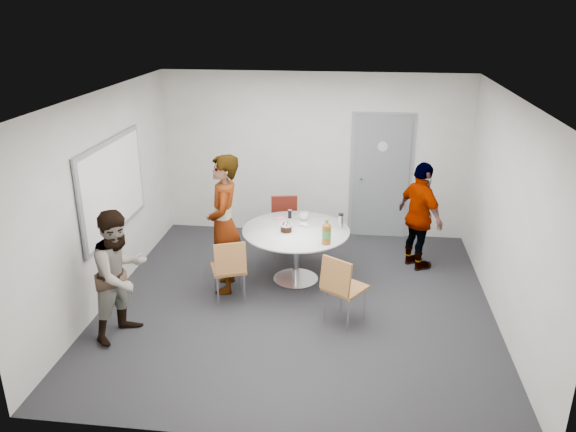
# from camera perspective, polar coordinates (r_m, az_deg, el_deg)

# --- Properties ---
(floor) EXTENTS (5.00, 5.00, 0.00)m
(floor) POSITION_cam_1_polar(r_m,az_deg,el_deg) (7.48, 0.99, -8.84)
(floor) COLOR black
(floor) RESTS_ON ground
(ceiling) EXTENTS (5.00, 5.00, 0.00)m
(ceiling) POSITION_cam_1_polar(r_m,az_deg,el_deg) (6.57, 1.14, 12.06)
(ceiling) COLOR silver
(ceiling) RESTS_ON wall_back
(wall_back) EXTENTS (5.00, 0.00, 5.00)m
(wall_back) POSITION_cam_1_polar(r_m,az_deg,el_deg) (9.29, 2.69, 6.17)
(wall_back) COLOR #B9B8B0
(wall_back) RESTS_ON floor
(wall_left) EXTENTS (0.00, 5.00, 5.00)m
(wall_left) POSITION_cam_1_polar(r_m,az_deg,el_deg) (7.57, -18.12, 1.67)
(wall_left) COLOR #B9B8B0
(wall_left) RESTS_ON floor
(wall_right) EXTENTS (0.00, 5.00, 5.00)m
(wall_right) POSITION_cam_1_polar(r_m,az_deg,el_deg) (7.12, 21.50, 0.02)
(wall_right) COLOR #B9B8B0
(wall_right) RESTS_ON floor
(wall_front) EXTENTS (5.00, 0.00, 5.00)m
(wall_front) POSITION_cam_1_polar(r_m,az_deg,el_deg) (4.66, -2.22, -9.57)
(wall_front) COLOR #B9B8B0
(wall_front) RESTS_ON floor
(door) EXTENTS (1.02, 0.17, 2.12)m
(door) POSITION_cam_1_polar(r_m,az_deg,el_deg) (9.35, 9.40, 3.94)
(door) COLOR slate
(door) RESTS_ON wall_back
(whiteboard) EXTENTS (0.04, 1.90, 1.25)m
(whiteboard) POSITION_cam_1_polar(r_m,az_deg,el_deg) (7.70, -17.33, 2.86)
(whiteboard) COLOR gray
(whiteboard) RESTS_ON wall_left
(table) EXTENTS (1.48, 1.48, 1.12)m
(table) POSITION_cam_1_polar(r_m,az_deg,el_deg) (7.76, 1.01, -2.12)
(table) COLOR white
(table) RESTS_ON floor
(chair_near_left) EXTENTS (0.55, 0.58, 0.89)m
(chair_near_left) POSITION_cam_1_polar(r_m,az_deg,el_deg) (7.28, -5.98, -5.01)
(chair_near_left) COLOR brown
(chair_near_left) RESTS_ON floor
(chair_near_right) EXTENTS (0.61, 0.63, 0.91)m
(chair_near_right) POSITION_cam_1_polar(r_m,az_deg,el_deg) (6.79, 5.41, -6.86)
(chair_near_right) COLOR brown
(chair_near_right) RESTS_ON floor
(chair_far) EXTENTS (0.50, 0.53, 0.89)m
(chair_far) POSITION_cam_1_polar(r_m,az_deg,el_deg) (8.75, -0.33, -0.29)
(chair_far) COLOR #601C13
(chair_far) RESTS_ON floor
(person_main) EXTENTS (0.56, 0.76, 1.90)m
(person_main) POSITION_cam_1_polar(r_m,az_deg,el_deg) (7.49, -6.52, -0.85)
(person_main) COLOR #A5C6EA
(person_main) RESTS_ON floor
(person_left) EXTENTS (0.86, 0.94, 1.57)m
(person_left) POSITION_cam_1_polar(r_m,az_deg,el_deg) (6.75, -16.66, -5.72)
(person_left) COLOR white
(person_left) RESTS_ON floor
(person_right) EXTENTS (0.83, 1.01, 1.61)m
(person_right) POSITION_cam_1_polar(r_m,az_deg,el_deg) (8.35, 13.27, -0.04)
(person_right) COLOR black
(person_right) RESTS_ON floor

